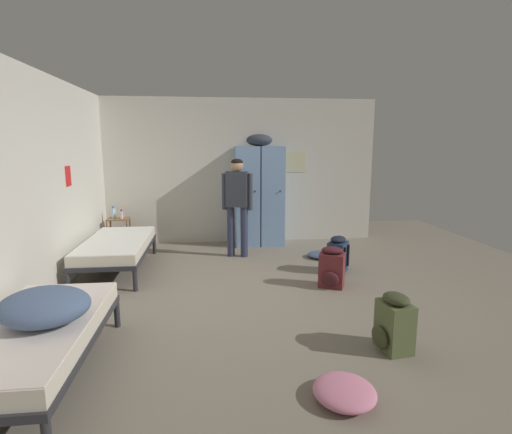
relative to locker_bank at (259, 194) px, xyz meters
The scene contains 15 objects.
ground_plane 2.80m from the locker_bank, 97.08° to the right, with size 9.23×9.23×0.00m, color gray.
room_backdrop 2.11m from the locker_bank, 143.99° to the right, with size 5.22×5.83×2.74m.
locker_bank is the anchor object (origin of this frame).
shelf_unit 2.65m from the locker_bank, behind, with size 0.38×0.30×0.57m.
bed_left_rear 2.77m from the locker_bank, 149.06° to the right, with size 0.90×1.90×0.49m.
bed_left_front 4.90m from the locker_bank, 118.52° to the right, with size 0.90×1.90×0.49m.
bedding_heap 4.85m from the locker_bank, 117.33° to the right, with size 0.69×0.61×0.28m.
person_traveler 0.93m from the locker_bank, 120.15° to the right, with size 0.51×0.29×1.65m.
water_bottle 2.67m from the locker_bank, behind, with size 0.07×0.07×0.22m.
lotion_bottle 2.53m from the locker_bank, behind, with size 0.05×0.05×0.17m.
backpack_olive 4.27m from the locker_bank, 79.80° to the right, with size 0.37×0.35×0.55m.
backpack_navy 2.18m from the locker_bank, 62.58° to the right, with size 0.41×0.41×0.55m.
backpack_maroon 2.63m from the locker_bank, 74.45° to the right, with size 0.39×0.41×0.55m.
clothes_pile_denim 1.69m from the locker_bank, 47.47° to the right, with size 0.53×0.45×0.10m.
clothes_pile_pink 4.90m from the locker_bank, 89.31° to the right, with size 0.47×0.50×0.14m.
Camera 1 is at (-0.58, -4.83, 1.88)m, focal length 28.20 mm.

